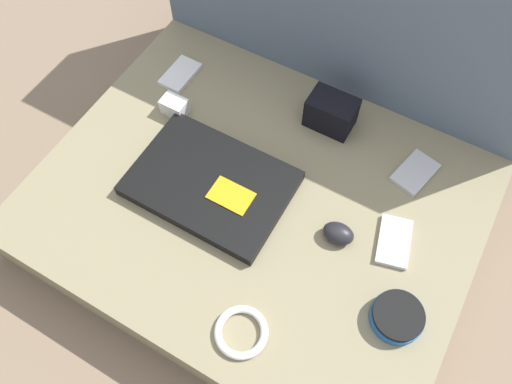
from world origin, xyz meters
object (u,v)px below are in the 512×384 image
Objects in this scene: speaker_puck at (397,317)px; camera_pouch at (331,112)px; laptop at (211,183)px; phone_black at (180,74)px; phone_small at (394,241)px; charger_brick at (175,106)px; computer_mouse at (338,235)px; phone_silver at (415,173)px.

camera_pouch reaches higher than speaker_puck.
phone_black is at bearing 135.64° from laptop.
speaker_puck is 0.95× the size of phone_black.
charger_brick is at bearing 159.67° from phone_small.
phone_black is at bearing 156.23° from speaker_puck.
laptop is 0.29m from computer_mouse.
phone_black is (-0.69, 0.30, -0.01)m from speaker_puck.
computer_mouse is 0.48m from charger_brick.
camera_pouch reaches higher than laptop.
computer_mouse is 0.29m from camera_pouch.
speaker_puck is 0.33m from phone_silver.
phone_black is (-0.52, 0.21, -0.01)m from computer_mouse.
computer_mouse is 0.24m from phone_silver.
phone_silver is (-0.08, 0.32, -0.01)m from speaker_puck.
charger_brick is (-0.55, -0.12, 0.01)m from phone_silver.
laptop is 5.68× the size of charger_brick.
laptop is at bearing 175.90° from phone_small.
computer_mouse is 0.58× the size of phone_silver.
speaker_puck reaches higher than phone_silver.
charger_brick is at bearing -61.02° from phone_black.
laptop is at bearing 170.83° from speaker_puck.
camera_pouch reaches higher than computer_mouse.
phone_black is (-0.61, -0.02, 0.00)m from phone_silver.
phone_black is at bearing -172.67° from camera_pouch.
laptop is 0.40m from phone_small.
computer_mouse is 0.64× the size of phone_black.
laptop is 2.77× the size of phone_small.
phone_black is (-0.24, 0.23, -0.01)m from laptop.
phone_small is (0.02, -0.18, 0.00)m from phone_silver.
camera_pouch is (-0.14, 0.26, 0.02)m from computer_mouse.
laptop is 0.33m from phone_black.
camera_pouch reaches higher than charger_brick.
speaker_puck is at bearing -61.79° from phone_silver.
laptop is at bearing -35.76° from charger_brick.
phone_small is at bearing 113.20° from speaker_puck.
camera_pouch is 0.36m from charger_brick.
computer_mouse is 1.16× the size of charger_brick.
phone_silver and phone_small have the same top height.
phone_black is 0.65m from phone_small.
charger_brick is at bearing -154.57° from phone_silver.
computer_mouse is at bearing 4.45° from laptop.
laptop is 3.16× the size of phone_black.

